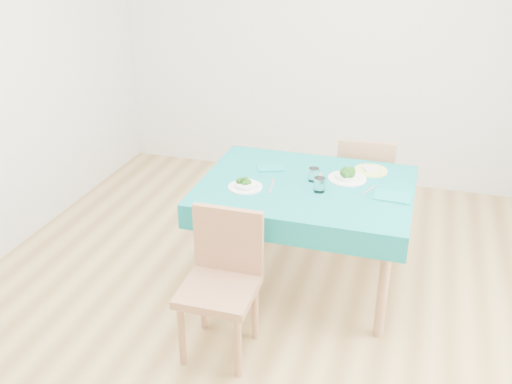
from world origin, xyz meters
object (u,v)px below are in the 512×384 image
(bowl_near, at_px, (245,183))
(side_plate, at_px, (371,171))
(chair_far, at_px, (366,174))
(bowl_far, at_px, (348,174))
(chair_near, at_px, (218,278))
(table, at_px, (304,236))

(bowl_near, relative_size, side_plate, 0.97)
(chair_far, distance_m, bowl_far, 0.73)
(chair_near, height_order, chair_far, chair_far)
(chair_far, bearing_deg, chair_near, 67.23)
(side_plate, bearing_deg, chair_near, -120.81)
(chair_near, bearing_deg, table, 68.74)
(bowl_near, bearing_deg, chair_near, -85.76)
(bowl_far, bearing_deg, chair_near, -119.63)
(chair_far, xyz_separation_m, bowl_far, (-0.06, -0.67, 0.28))
(table, relative_size, chair_near, 1.31)
(bowl_far, distance_m, side_plate, 0.22)
(chair_far, distance_m, bowl_near, 1.22)
(bowl_near, bearing_deg, table, 25.37)
(table, bearing_deg, side_plate, 41.32)
(chair_far, xyz_separation_m, side_plate, (0.07, -0.50, 0.24))
(chair_far, relative_size, bowl_far, 4.17)
(bowl_far, bearing_deg, bowl_near, -151.85)
(table, relative_size, bowl_far, 5.38)
(table, height_order, bowl_near, bowl_near)
(chair_near, distance_m, bowl_far, 1.14)
(table, relative_size, bowl_near, 6.15)
(chair_far, bearing_deg, bowl_far, 82.67)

